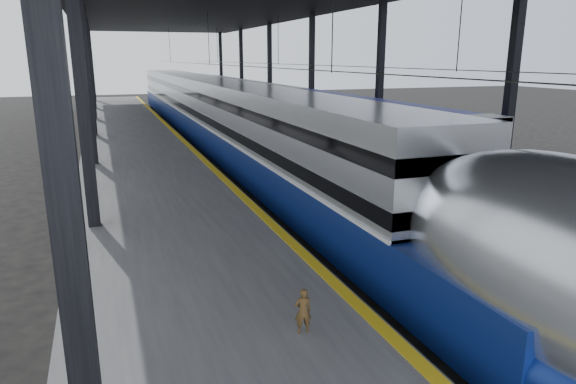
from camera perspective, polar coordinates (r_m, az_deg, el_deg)
ground at (r=13.54m, az=5.54°, el=-11.37°), size 160.00×160.00×0.00m
platform at (r=31.46m, az=-16.39°, el=4.16°), size 6.00×80.00×1.00m
yellow_strip at (r=31.67m, az=-11.38°, el=5.46°), size 0.30×80.00×0.01m
rails at (r=32.99m, az=-2.33°, el=4.47°), size 6.52×80.00×0.16m
canopy at (r=31.93m, az=-7.25°, el=20.31°), size 18.00×75.00×9.47m
tgv_train at (r=34.77m, az=-7.78°, el=8.26°), size 3.15×65.20×4.51m
second_train at (r=43.66m, az=-3.55°, el=9.49°), size 2.84×56.05×3.91m
child at (r=9.66m, az=1.68°, el=-13.06°), size 0.35×0.25×0.88m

